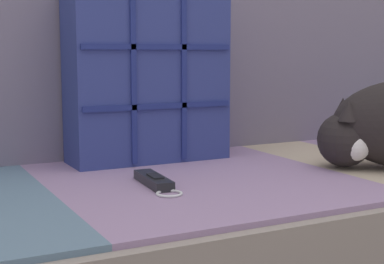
% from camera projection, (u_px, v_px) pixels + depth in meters
% --- Properties ---
extents(sofa_backrest, '(2.06, 0.14, 0.47)m').
position_uv_depth(sofa_backrest, '(92.00, 61.00, 1.45)').
color(sofa_backrest, slate).
rests_on(sofa_backrest, couch).
extents(throw_pillow_quilted, '(0.37, 0.14, 0.40)m').
position_uv_depth(throw_pillow_quilted, '(147.00, 76.00, 1.37)').
color(throw_pillow_quilted, navy).
rests_on(throw_pillow_quilted, couch).
extents(game_remote_near, '(0.06, 0.19, 0.02)m').
position_uv_depth(game_remote_near, '(155.00, 181.00, 1.13)').
color(game_remote_near, black).
rests_on(game_remote_near, couch).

